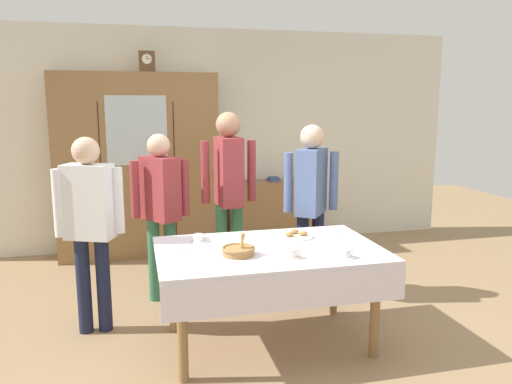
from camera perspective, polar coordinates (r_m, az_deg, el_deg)
ground_plane at (r=4.16m, az=0.68°, el=-15.62°), size 12.00×12.00×0.00m
back_wall at (r=6.36m, az=-5.28°, el=6.01°), size 6.40×0.10×2.70m
dining_table at (r=3.70m, az=1.62°, el=-8.04°), size 1.64×1.05×0.75m
wall_cabinet at (r=6.02m, az=-13.32°, el=2.90°), size 1.85×0.46×2.15m
mantel_clock at (r=6.00m, az=-12.37°, el=14.33°), size 0.18×0.11×0.24m
bookshelf_low at (r=6.42m, az=2.02°, el=-2.39°), size 1.19×0.35×0.82m
book_stack at (r=6.34m, az=2.04°, el=1.46°), size 0.14×0.22×0.05m
tea_cup_far_right at (r=3.52m, az=10.25°, el=-7.00°), size 0.13×0.13×0.06m
tea_cup_center at (r=3.47m, az=4.15°, el=-7.09°), size 0.13×0.13×0.06m
tea_cup_mid_right at (r=3.87m, az=-6.63°, el=-5.29°), size 0.13×0.13×0.06m
bread_basket at (r=3.52m, az=-2.02°, el=-6.69°), size 0.24×0.24×0.16m
pastry_plate at (r=4.01m, az=4.56°, el=-4.96°), size 0.28×0.28×0.05m
spoon_far_left at (r=3.85m, az=0.02°, el=-5.72°), size 0.12×0.02×0.01m
spoon_back_edge at (r=4.02m, az=9.20°, el=-5.14°), size 0.12×0.02×0.01m
spoon_near_left at (r=3.63m, az=-7.99°, el=-6.80°), size 0.12×0.02×0.01m
person_behind_table_left at (r=4.59m, az=6.31°, el=-0.27°), size 0.52×0.41×1.62m
person_near_right_end at (r=4.06m, az=-18.48°, el=-2.70°), size 0.52×0.32×1.56m
person_beside_shelf at (r=4.69m, az=-3.13°, el=0.94°), size 0.52×0.37×1.73m
person_behind_table_right at (r=4.58m, az=-10.86°, el=-1.07°), size 0.52×0.41×1.54m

